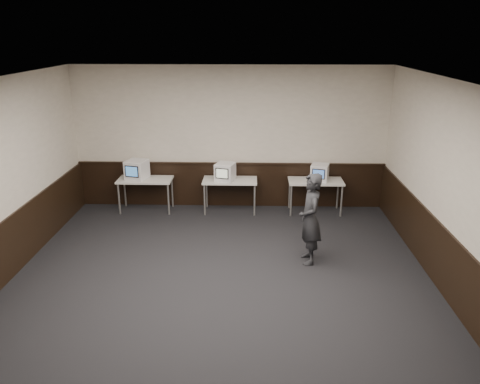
{
  "coord_description": "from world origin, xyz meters",
  "views": [
    {
      "loc": [
        0.51,
        -6.29,
        3.87
      ],
      "look_at": [
        0.28,
        1.6,
        1.15
      ],
      "focal_mm": 35.0,
      "sensor_mm": 36.0,
      "label": 1
    }
  ],
  "objects_px": {
    "desk_left": "(145,182)",
    "desk_right": "(316,183)",
    "emac_center": "(225,172)",
    "desk_center": "(230,183)",
    "emac_right": "(320,172)",
    "person": "(310,219)",
    "emac_left": "(137,170)"
  },
  "relations": [
    {
      "from": "person",
      "to": "emac_center",
      "type": "bearing_deg",
      "value": -151.44
    },
    {
      "from": "person",
      "to": "emac_left",
      "type": "bearing_deg",
      "value": -129.65
    },
    {
      "from": "desk_right",
      "to": "emac_right",
      "type": "relative_size",
      "value": 2.55
    },
    {
      "from": "emac_left",
      "to": "person",
      "type": "relative_size",
      "value": 0.33
    },
    {
      "from": "desk_right",
      "to": "emac_right",
      "type": "xyz_separation_m",
      "value": [
        0.08,
        -0.0,
        0.26
      ]
    },
    {
      "from": "emac_right",
      "to": "desk_center",
      "type": "bearing_deg",
      "value": -164.65
    },
    {
      "from": "desk_left",
      "to": "emac_center",
      "type": "distance_m",
      "value": 1.82
    },
    {
      "from": "desk_left",
      "to": "desk_right",
      "type": "xyz_separation_m",
      "value": [
        3.8,
        0.0,
        0.0
      ]
    },
    {
      "from": "emac_left",
      "to": "desk_right",
      "type": "bearing_deg",
      "value": 14.96
    },
    {
      "from": "desk_right",
      "to": "emac_left",
      "type": "xyz_separation_m",
      "value": [
        -3.97,
        -0.01,
        0.29
      ]
    },
    {
      "from": "desk_left",
      "to": "desk_center",
      "type": "distance_m",
      "value": 1.9
    },
    {
      "from": "desk_left",
      "to": "desk_center",
      "type": "xyz_separation_m",
      "value": [
        1.9,
        0.0,
        0.0
      ]
    },
    {
      "from": "emac_center",
      "to": "emac_right",
      "type": "relative_size",
      "value": 1.06
    },
    {
      "from": "emac_center",
      "to": "desk_left",
      "type": "bearing_deg",
      "value": -166.1
    },
    {
      "from": "desk_right",
      "to": "person",
      "type": "bearing_deg",
      "value": -99.36
    },
    {
      "from": "emac_center",
      "to": "person",
      "type": "height_order",
      "value": "person"
    },
    {
      "from": "desk_center",
      "to": "emac_center",
      "type": "height_order",
      "value": "emac_center"
    },
    {
      "from": "emac_right",
      "to": "person",
      "type": "relative_size",
      "value": 0.29
    },
    {
      "from": "emac_left",
      "to": "person",
      "type": "bearing_deg",
      "value": -19.0
    },
    {
      "from": "desk_left",
      "to": "emac_right",
      "type": "xyz_separation_m",
      "value": [
        3.88,
        -0.0,
        0.26
      ]
    },
    {
      "from": "desk_right",
      "to": "person",
      "type": "xyz_separation_m",
      "value": [
        -0.4,
        -2.4,
        0.13
      ]
    },
    {
      "from": "desk_left",
      "to": "emac_right",
      "type": "height_order",
      "value": "emac_right"
    },
    {
      "from": "emac_left",
      "to": "person",
      "type": "distance_m",
      "value": 4.3
    },
    {
      "from": "emac_left",
      "to": "emac_right",
      "type": "distance_m",
      "value": 4.04
    },
    {
      "from": "emac_right",
      "to": "person",
      "type": "height_order",
      "value": "person"
    },
    {
      "from": "emac_left",
      "to": "person",
      "type": "height_order",
      "value": "person"
    },
    {
      "from": "desk_center",
      "to": "person",
      "type": "distance_m",
      "value": 2.84
    },
    {
      "from": "desk_center",
      "to": "emac_right",
      "type": "distance_m",
      "value": 1.99
    },
    {
      "from": "desk_center",
      "to": "desk_right",
      "type": "xyz_separation_m",
      "value": [
        1.9,
        0.0,
        0.0
      ]
    },
    {
      "from": "desk_center",
      "to": "desk_right",
      "type": "height_order",
      "value": "same"
    },
    {
      "from": "desk_center",
      "to": "emac_right",
      "type": "relative_size",
      "value": 2.55
    },
    {
      "from": "desk_right",
      "to": "emac_center",
      "type": "distance_m",
      "value": 2.02
    }
  ]
}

